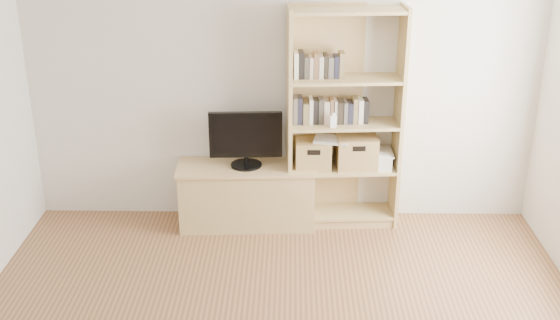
{
  "coord_description": "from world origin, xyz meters",
  "views": [
    {
      "loc": [
        0.08,
        -3.43,
        3.0
      ],
      "look_at": [
        -0.01,
        1.9,
        0.78
      ],
      "focal_mm": 45.0,
      "sensor_mm": 36.0,
      "label": 1
    }
  ],
  "objects_px": {
    "tv_stand": "(247,196)",
    "basket_left": "(313,154)",
    "television": "(246,139)",
    "laptop": "(332,140)",
    "bookshelf": "(344,120)",
    "baby_monitor": "(333,121)",
    "basket_right": "(356,152)"
  },
  "relations": [
    {
      "from": "tv_stand",
      "to": "laptop",
      "type": "xyz_separation_m",
      "value": [
        0.75,
        0.02,
        0.54
      ]
    },
    {
      "from": "bookshelf",
      "to": "baby_monitor",
      "type": "bearing_deg",
      "value": -135.0
    },
    {
      "from": "bookshelf",
      "to": "basket_right",
      "type": "height_order",
      "value": "bookshelf"
    },
    {
      "from": "basket_left",
      "to": "bookshelf",
      "type": "bearing_deg",
      "value": 4.07
    },
    {
      "from": "basket_left",
      "to": "laptop",
      "type": "bearing_deg",
      "value": -3.27
    },
    {
      "from": "tv_stand",
      "to": "bookshelf",
      "type": "relative_size",
      "value": 0.6
    },
    {
      "from": "tv_stand",
      "to": "basket_left",
      "type": "relative_size",
      "value": 3.84
    },
    {
      "from": "tv_stand",
      "to": "basket_right",
      "type": "xyz_separation_m",
      "value": [
        0.97,
        0.05,
        0.42
      ]
    },
    {
      "from": "laptop",
      "to": "baby_monitor",
      "type": "bearing_deg",
      "value": -79.01
    },
    {
      "from": "basket_right",
      "to": "television",
      "type": "bearing_deg",
      "value": 179.56
    },
    {
      "from": "bookshelf",
      "to": "laptop",
      "type": "bearing_deg",
      "value": -167.74
    },
    {
      "from": "bookshelf",
      "to": "baby_monitor",
      "type": "relative_size",
      "value": 18.66
    },
    {
      "from": "bookshelf",
      "to": "baby_monitor",
      "type": "xyz_separation_m",
      "value": [
        -0.1,
        -0.12,
        0.03
      ]
    },
    {
      "from": "television",
      "to": "basket_right",
      "type": "relative_size",
      "value": 1.82
    },
    {
      "from": "tv_stand",
      "to": "baby_monitor",
      "type": "relative_size",
      "value": 11.26
    },
    {
      "from": "bookshelf",
      "to": "basket_left",
      "type": "bearing_deg",
      "value": -178.81
    },
    {
      "from": "tv_stand",
      "to": "television",
      "type": "relative_size",
      "value": 1.87
    },
    {
      "from": "laptop",
      "to": "television",
      "type": "bearing_deg",
      "value": -167.85
    },
    {
      "from": "baby_monitor",
      "to": "laptop",
      "type": "height_order",
      "value": "baby_monitor"
    },
    {
      "from": "tv_stand",
      "to": "baby_monitor",
      "type": "xyz_separation_m",
      "value": [
        0.75,
        -0.07,
        0.74
      ]
    },
    {
      "from": "basket_left",
      "to": "laptop",
      "type": "height_order",
      "value": "laptop"
    },
    {
      "from": "bookshelf",
      "to": "basket_right",
      "type": "bearing_deg",
      "value": -2.6
    },
    {
      "from": "bookshelf",
      "to": "television",
      "type": "distance_m",
      "value": 0.87
    },
    {
      "from": "baby_monitor",
      "to": "basket_left",
      "type": "xyz_separation_m",
      "value": [
        -0.16,
        0.09,
        -0.34
      ]
    },
    {
      "from": "baby_monitor",
      "to": "basket_right",
      "type": "relative_size",
      "value": 0.3
    },
    {
      "from": "television",
      "to": "baby_monitor",
      "type": "distance_m",
      "value": 0.78
    },
    {
      "from": "tv_stand",
      "to": "basket_left",
      "type": "xyz_separation_m",
      "value": [
        0.59,
        0.02,
        0.4
      ]
    },
    {
      "from": "baby_monitor",
      "to": "basket_right",
      "type": "xyz_separation_m",
      "value": [
        0.22,
        0.12,
        -0.32
      ]
    },
    {
      "from": "television",
      "to": "basket_right",
      "type": "distance_m",
      "value": 0.98
    },
    {
      "from": "baby_monitor",
      "to": "laptop",
      "type": "xyz_separation_m",
      "value": [
        -0.0,
        0.09,
        -0.2
      ]
    },
    {
      "from": "television",
      "to": "basket_left",
      "type": "relative_size",
      "value": 2.06
    },
    {
      "from": "television",
      "to": "laptop",
      "type": "height_order",
      "value": "television"
    }
  ]
}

